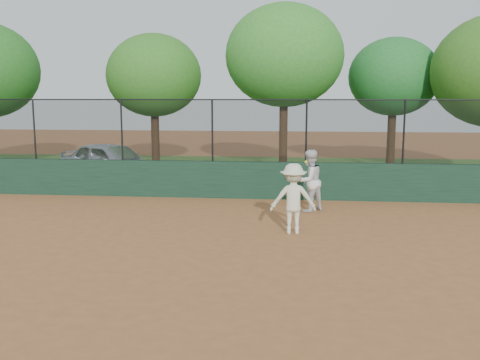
# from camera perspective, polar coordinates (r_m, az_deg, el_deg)

# --- Properties ---
(ground) EXTENTS (80.00, 80.00, 0.00)m
(ground) POSITION_cam_1_polar(r_m,az_deg,el_deg) (11.69, -5.09, -7.43)
(ground) COLOR #9F5F33
(ground) RESTS_ON ground
(back_wall) EXTENTS (26.00, 0.20, 1.20)m
(back_wall) POSITION_cam_1_polar(r_m,az_deg,el_deg) (17.35, -1.30, 0.02)
(back_wall) COLOR #1A3A27
(back_wall) RESTS_ON ground
(grass_strip) EXTENTS (36.00, 12.00, 0.01)m
(grass_strip) POSITION_cam_1_polar(r_m,az_deg,el_deg) (23.33, 0.60, 0.84)
(grass_strip) COLOR #294E18
(grass_strip) RESTS_ON ground
(parked_car) EXTENTS (4.89, 3.81, 1.56)m
(parked_car) POSITION_cam_1_polar(r_m,az_deg,el_deg) (21.10, -13.53, 1.85)
(parked_car) COLOR silver
(parked_car) RESTS_ON ground
(player_second) EXTENTS (1.09, 1.08, 1.78)m
(player_second) POSITION_cam_1_polar(r_m,az_deg,el_deg) (15.45, 7.40, -0.07)
(player_second) COLOR silver
(player_second) RESTS_ON ground
(player_main) EXTENTS (1.15, 0.75, 1.82)m
(player_main) POSITION_cam_1_polar(r_m,az_deg,el_deg) (12.90, 5.69, -1.99)
(player_main) COLOR beige
(player_main) RESTS_ON ground
(fence_assembly) EXTENTS (26.00, 0.06, 2.00)m
(fence_assembly) POSITION_cam_1_polar(r_m,az_deg,el_deg) (17.18, -1.41, 5.42)
(fence_assembly) COLOR black
(fence_assembly) RESTS_ON back_wall
(tree_1) EXTENTS (4.20, 3.82, 6.01)m
(tree_1) POSITION_cam_1_polar(r_m,az_deg,el_deg) (24.27, -9.17, 10.93)
(tree_1) COLOR #432917
(tree_1) RESTS_ON ground
(tree_2) EXTENTS (4.85, 4.41, 7.03)m
(tree_2) POSITION_cam_1_polar(r_m,az_deg,el_deg) (22.44, 4.75, 13.06)
(tree_2) COLOR #482D19
(tree_2) RESTS_ON ground
(tree_3) EXTENTS (3.87, 3.52, 5.79)m
(tree_3) POSITION_cam_1_polar(r_m,az_deg,el_deg) (24.30, 16.08, 10.49)
(tree_3) COLOR #3C2714
(tree_3) RESTS_ON ground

